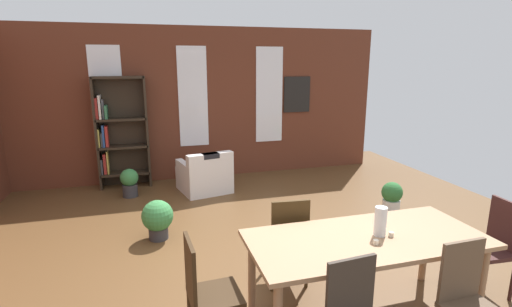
{
  "coord_description": "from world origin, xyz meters",
  "views": [
    {
      "loc": [
        -0.87,
        -3.82,
        2.25
      ],
      "look_at": [
        0.54,
        1.09,
        1.02
      ],
      "focal_mm": 26.85,
      "sensor_mm": 36.0,
      "label": 1
    }
  ],
  "objects": [
    {
      "name": "ground_plane",
      "position": [
        0.0,
        0.0,
        0.0
      ],
      "size": [
        9.22,
        9.22,
        0.0
      ],
      "primitive_type": "plane",
      "color": "brown"
    },
    {
      "name": "back_wall_brick",
      "position": [
        0.0,
        3.61,
        1.45
      ],
      "size": [
        7.53,
        0.12,
        2.9
      ],
      "primitive_type": "cube",
      "color": "brown",
      "rests_on": "ground"
    },
    {
      "name": "window_pane_0",
      "position": [
        -1.52,
        3.54,
        1.59
      ],
      "size": [
        0.55,
        0.02,
        1.88
      ],
      "primitive_type": "cube",
      "color": "white"
    },
    {
      "name": "window_pane_1",
      "position": [
        0.0,
        3.54,
        1.59
      ],
      "size": [
        0.55,
        0.02,
        1.88
      ],
      "primitive_type": "cube",
      "color": "white"
    },
    {
      "name": "window_pane_2",
      "position": [
        1.52,
        3.54,
        1.59
      ],
      "size": [
        0.55,
        0.02,
        1.88
      ],
      "primitive_type": "cube",
      "color": "white"
    },
    {
      "name": "dining_table",
      "position": [
        0.89,
        -1.17,
        0.69
      ],
      "size": [
        2.07,
        0.91,
        0.78
      ],
      "color": "#9F7754",
      "rests_on": "ground"
    },
    {
      "name": "vase_on_table",
      "position": [
        1.01,
        -1.17,
        0.91
      ],
      "size": [
        0.1,
        0.1,
        0.26
      ],
      "primitive_type": "cylinder",
      "color": "silver",
      "rests_on": "dining_table"
    },
    {
      "name": "tealight_candle_0",
      "position": [
        0.89,
        -1.31,
        0.8
      ],
      "size": [
        0.04,
        0.04,
        0.04
      ],
      "primitive_type": "cylinder",
      "color": "silver",
      "rests_on": "dining_table"
    },
    {
      "name": "tealight_candle_1",
      "position": [
        1.1,
        -1.22,
        0.8
      ],
      "size": [
        0.04,
        0.04,
        0.04
      ],
      "primitive_type": "cylinder",
      "color": "silver",
      "rests_on": "dining_table"
    },
    {
      "name": "dining_chair_near_right",
      "position": [
        1.36,
        -1.85,
        0.51
      ],
      "size": [
        0.41,
        0.41,
        0.95
      ],
      "color": "brown",
      "rests_on": "ground"
    },
    {
      "name": "dining_chair_head_right",
      "position": [
        2.3,
        -1.17,
        0.51
      ],
      "size": [
        0.43,
        0.43,
        0.95
      ],
      "color": "#3D1E1C",
      "rests_on": "ground"
    },
    {
      "name": "dining_chair_head_left",
      "position": [
        -0.52,
        -1.17,
        0.51
      ],
      "size": [
        0.42,
        0.42,
        0.95
      ],
      "color": "#352312",
      "rests_on": "ground"
    },
    {
      "name": "dining_chair_far_left",
      "position": [
        0.42,
        -0.49,
        0.51
      ],
      "size": [
        0.44,
        0.44,
        0.95
      ],
      "color": "#3B2913",
      "rests_on": "ground"
    },
    {
      "name": "bookshelf_tall",
      "position": [
        -1.37,
        3.36,
        1.03
      ],
      "size": [
        0.9,
        0.31,
        2.0
      ],
      "color": "#2D2319",
      "rests_on": "ground"
    },
    {
      "name": "armchair_white",
      "position": [
        0.05,
        2.65,
        0.28
      ],
      "size": [
        0.95,
        0.95,
        0.75
      ],
      "color": "silver",
      "rests_on": "ground"
    },
    {
      "name": "potted_plant_by_shelf",
      "position": [
        -1.22,
        2.73,
        0.26
      ],
      "size": [
        0.3,
        0.3,
        0.49
      ],
      "color": "#333338",
      "rests_on": "ground"
    },
    {
      "name": "potted_plant_corner",
      "position": [
        -0.82,
        0.94,
        0.29
      ],
      "size": [
        0.4,
        0.4,
        0.52
      ],
      "color": "#333338",
      "rests_on": "ground"
    },
    {
      "name": "potted_plant_window",
      "position": [
        2.62,
        0.87,
        0.26
      ],
      "size": [
        0.31,
        0.31,
        0.49
      ],
      "color": "silver",
      "rests_on": "ground"
    },
    {
      "name": "framed_picture",
      "position": [
        2.12,
        3.53,
        1.59
      ],
      "size": [
        0.56,
        0.03,
        0.72
      ],
      "primitive_type": "cube",
      "color": "black"
    }
  ]
}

